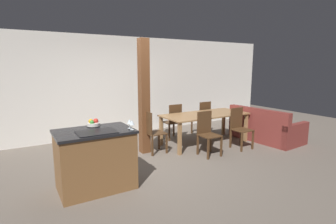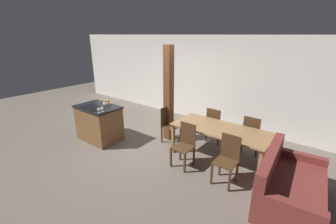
{
  "view_description": "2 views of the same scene",
  "coord_description": "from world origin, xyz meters",
  "px_view_note": "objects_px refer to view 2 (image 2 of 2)",
  "views": [
    {
      "loc": [
        -2.17,
        -4.45,
        1.9
      ],
      "look_at": [
        0.6,
        0.2,
        0.95
      ],
      "focal_mm": 28.0,
      "sensor_mm": 36.0,
      "label": 1
    },
    {
      "loc": [
        3.71,
        -3.8,
        2.71
      ],
      "look_at": [
        0.6,
        0.2,
        0.95
      ],
      "focal_mm": 24.0,
      "sensor_mm": 36.0,
      "label": 2
    }
  ],
  "objects_px": {
    "dining_table": "(221,132)",
    "couch": "(289,187)",
    "wine_glass_middle": "(102,107)",
    "dining_chair_near_right": "(227,159)",
    "dining_chair_far_right": "(252,134)",
    "kitchen_island": "(99,123)",
    "fruit_bowl": "(107,102)",
    "timber_post": "(169,94)",
    "wine_glass_near": "(99,108)",
    "dining_chair_head_end": "(169,124)",
    "dining_chair_near_left": "(185,144)",
    "dining_chair_far_left": "(215,125)"
  },
  "relations": [
    {
      "from": "dining_chair_near_left",
      "to": "dining_chair_head_end",
      "type": "distance_m",
      "value": 1.19
    },
    {
      "from": "dining_chair_near_left",
      "to": "timber_post",
      "type": "distance_m",
      "value": 1.57
    },
    {
      "from": "wine_glass_near",
      "to": "dining_chair_near_left",
      "type": "xyz_separation_m",
      "value": [
        2.01,
        0.65,
        -0.57
      ]
    },
    {
      "from": "dining_table",
      "to": "couch",
      "type": "xyz_separation_m",
      "value": [
        1.55,
        -0.57,
        -0.38
      ]
    },
    {
      "from": "kitchen_island",
      "to": "dining_chair_far_left",
      "type": "xyz_separation_m",
      "value": [
        2.51,
        1.74,
        0.02
      ]
    },
    {
      "from": "fruit_bowl",
      "to": "timber_post",
      "type": "relative_size",
      "value": 0.08
    },
    {
      "from": "dining_chair_near_right",
      "to": "wine_glass_near",
      "type": "bearing_deg",
      "value": -167.6
    },
    {
      "from": "dining_chair_far_right",
      "to": "wine_glass_middle",
      "type": "bearing_deg",
      "value": 33.31
    },
    {
      "from": "dining_table",
      "to": "timber_post",
      "type": "relative_size",
      "value": 0.86
    },
    {
      "from": "dining_chair_near_right",
      "to": "dining_chair_far_right",
      "type": "distance_m",
      "value": 1.4
    },
    {
      "from": "wine_glass_near",
      "to": "dining_chair_near_right",
      "type": "relative_size",
      "value": 0.16
    },
    {
      "from": "couch",
      "to": "dining_chair_far_right",
      "type": "bearing_deg",
      "value": 35.97
    },
    {
      "from": "dining_table",
      "to": "couch",
      "type": "bearing_deg",
      "value": -20.25
    },
    {
      "from": "dining_chair_head_end",
      "to": "couch",
      "type": "height_order",
      "value": "dining_chair_head_end"
    },
    {
      "from": "wine_glass_near",
      "to": "timber_post",
      "type": "height_order",
      "value": "timber_post"
    },
    {
      "from": "dining_chair_head_end",
      "to": "wine_glass_middle",
      "type": "bearing_deg",
      "value": 140.2
    },
    {
      "from": "timber_post",
      "to": "wine_glass_middle",
      "type": "bearing_deg",
      "value": -123.37
    },
    {
      "from": "timber_post",
      "to": "wine_glass_near",
      "type": "bearing_deg",
      "value": -121.67
    },
    {
      "from": "dining_chair_far_right",
      "to": "dining_chair_head_end",
      "type": "height_order",
      "value": "same"
    },
    {
      "from": "dining_chair_near_right",
      "to": "couch",
      "type": "distance_m",
      "value": 1.09
    },
    {
      "from": "couch",
      "to": "timber_post",
      "type": "relative_size",
      "value": 0.72
    },
    {
      "from": "wine_glass_middle",
      "to": "dining_chair_head_end",
      "type": "relative_size",
      "value": 0.16
    },
    {
      "from": "wine_glass_middle",
      "to": "timber_post",
      "type": "xyz_separation_m",
      "value": [
        0.92,
        1.4,
        0.18
      ]
    },
    {
      "from": "dining_table",
      "to": "timber_post",
      "type": "distance_m",
      "value": 1.68
    },
    {
      "from": "wine_glass_middle",
      "to": "dining_chair_near_right",
      "type": "xyz_separation_m",
      "value": [
        2.98,
        0.56,
        -0.57
      ]
    },
    {
      "from": "dining_table",
      "to": "dining_chair_far_left",
      "type": "distance_m",
      "value": 0.87
    },
    {
      "from": "dining_chair_near_right",
      "to": "wine_glass_middle",
      "type": "bearing_deg",
      "value": -169.35
    },
    {
      "from": "dining_table",
      "to": "dining_chair_far_right",
      "type": "xyz_separation_m",
      "value": [
        0.48,
        0.7,
        -0.17
      ]
    },
    {
      "from": "dining_chair_near_left",
      "to": "fruit_bowl",
      "type": "bearing_deg",
      "value": -178.0
    },
    {
      "from": "fruit_bowl",
      "to": "dining_chair_head_end",
      "type": "height_order",
      "value": "fruit_bowl"
    },
    {
      "from": "wine_glass_middle",
      "to": "wine_glass_near",
      "type": "bearing_deg",
      "value": -90.0
    },
    {
      "from": "kitchen_island",
      "to": "wine_glass_near",
      "type": "distance_m",
      "value": 0.83
    },
    {
      "from": "wine_glass_near",
      "to": "fruit_bowl",
      "type": "bearing_deg",
      "value": 127.29
    },
    {
      "from": "timber_post",
      "to": "kitchen_island",
      "type": "bearing_deg",
      "value": -140.05
    },
    {
      "from": "dining_table",
      "to": "dining_chair_near_right",
      "type": "bearing_deg",
      "value": -55.41
    },
    {
      "from": "wine_glass_near",
      "to": "dining_table",
      "type": "distance_m",
      "value": 2.87
    },
    {
      "from": "dining_table",
      "to": "couch",
      "type": "height_order",
      "value": "couch"
    },
    {
      "from": "dining_chair_far_right",
      "to": "dining_chair_near_right",
      "type": "bearing_deg",
      "value": 90.0
    },
    {
      "from": "fruit_bowl",
      "to": "dining_table",
      "type": "xyz_separation_m",
      "value": [
        2.93,
        0.78,
        -0.33
      ]
    },
    {
      "from": "dining_chair_head_end",
      "to": "fruit_bowl",
      "type": "bearing_deg",
      "value": 117.89
    },
    {
      "from": "kitchen_island",
      "to": "dining_table",
      "type": "relative_size",
      "value": 0.54
    },
    {
      "from": "kitchen_island",
      "to": "timber_post",
      "type": "relative_size",
      "value": 0.47
    },
    {
      "from": "dining_chair_near_left",
      "to": "dining_chair_far_left",
      "type": "relative_size",
      "value": 1.0
    },
    {
      "from": "dining_chair_far_left",
      "to": "couch",
      "type": "height_order",
      "value": "dining_chair_far_left"
    },
    {
      "from": "wine_glass_middle",
      "to": "dining_chair_near_right",
      "type": "bearing_deg",
      "value": 10.65
    },
    {
      "from": "kitchen_island",
      "to": "dining_table",
      "type": "height_order",
      "value": "kitchen_island"
    },
    {
      "from": "dining_chair_near_right",
      "to": "timber_post",
      "type": "distance_m",
      "value": 2.34
    },
    {
      "from": "kitchen_island",
      "to": "dining_chair_far_right",
      "type": "distance_m",
      "value": 3.89
    },
    {
      "from": "dining_chair_near_right",
      "to": "dining_chair_head_end",
      "type": "height_order",
      "value": "same"
    },
    {
      "from": "wine_glass_middle",
      "to": "dining_chair_near_left",
      "type": "distance_m",
      "value": 2.17
    }
  ]
}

